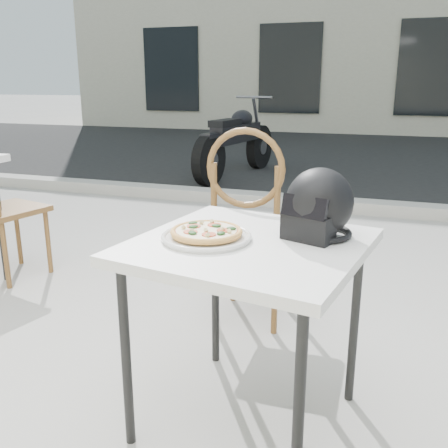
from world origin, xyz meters
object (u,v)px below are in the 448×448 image
(plate, at_px, (207,237))
(motorcycle, at_px, (237,142))
(pizza, at_px, (206,231))
(cafe_table_main, at_px, (249,259))
(cafe_chair_main, at_px, (250,218))
(helmet, at_px, (318,207))

(plate, height_order, motorcycle, motorcycle)
(plate, height_order, pizza, pizza)
(plate, bearing_deg, cafe_table_main, 12.15)
(pizza, xyz_separation_m, cafe_chair_main, (-0.07, 0.85, -0.17))
(cafe_table_main, bearing_deg, plate, -167.85)
(pizza, relative_size, cafe_chair_main, 0.25)
(cafe_table_main, distance_m, cafe_chair_main, 0.85)
(pizza, height_order, helmet, helmet)
(pizza, relative_size, helmet, 0.83)
(pizza, bearing_deg, cafe_chair_main, 95.01)
(motorcycle, bearing_deg, helmet, -59.57)
(plate, xyz_separation_m, cafe_chair_main, (-0.07, 0.85, -0.15))
(pizza, bearing_deg, cafe_table_main, 12.08)
(plate, distance_m, pizza, 0.02)
(helmet, height_order, cafe_chair_main, cafe_chair_main)
(plate, xyz_separation_m, helmet, (0.37, 0.17, 0.10))
(plate, xyz_separation_m, motorcycle, (-1.46, 5.08, -0.28))
(pizza, bearing_deg, motorcycle, 106.01)
(cafe_table_main, height_order, helmet, helmet)
(helmet, bearing_deg, pizza, -135.47)
(pizza, distance_m, motorcycle, 5.30)
(cafe_table_main, relative_size, helmet, 2.79)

